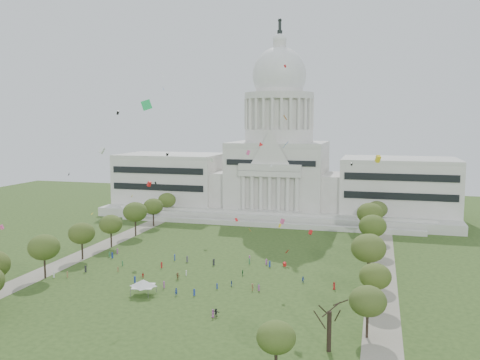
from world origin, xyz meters
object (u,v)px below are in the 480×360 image
Objects in this scene: capitol at (278,167)px; person_0 at (334,286)px; big_bare_tree at (330,308)px; event_tent at (143,283)px.

person_0 is at bearing -71.11° from capitol.
big_bare_tree is at bearing -35.52° from person_0.
person_0 is (35.79, -104.61, -21.29)m from capitol.
event_tent reaches higher than person_0.
event_tent is 49.85m from person_0.
person_0 is (46.78, 17.08, -2.15)m from event_tent.
big_bare_tree is at bearing -74.98° from capitol.
event_tent is (-10.99, -121.69, -19.14)m from capitol.
capitol is 112.59m from person_0.
capitol is at bearing 159.95° from person_0.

